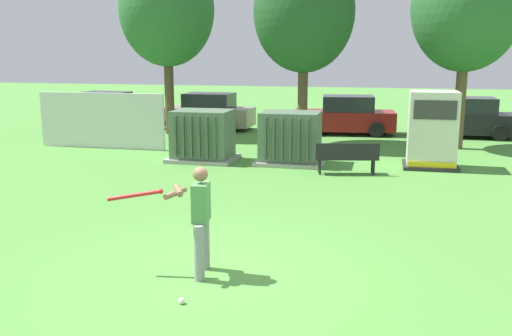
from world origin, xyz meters
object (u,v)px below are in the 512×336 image
at_px(generator_enclosure, 432,130).
at_px(sports_ball, 182,301).
at_px(batter, 198,215).
at_px(parked_car_left_of_center, 207,113).
at_px(park_bench, 347,156).
at_px(parked_car_right_of_center, 345,116).
at_px(parked_car_rightmost, 464,119).
at_px(transformer_mid_west, 290,139).
at_px(parked_car_leftmost, 103,111).
at_px(transformer_west, 203,136).

bearing_deg(generator_enclosure, sports_ball, -110.80).
height_order(batter, parked_car_left_of_center, batter).
height_order(park_bench, parked_car_left_of_center, parked_car_left_of_center).
xyz_separation_m(sports_ball, parked_car_right_of_center, (1.00, 17.27, 0.71)).
bearing_deg(generator_enclosure, park_bench, -146.86).
bearing_deg(parked_car_rightmost, generator_enclosure, -104.49).
relative_size(transformer_mid_west, parked_car_right_of_center, 0.48).
bearing_deg(generator_enclosure, transformer_mid_west, -175.73).
bearing_deg(parked_car_right_of_center, sports_ball, -93.31).
bearing_deg(parked_car_left_of_center, generator_enclosure, -36.09).
bearing_deg(parked_car_leftmost, transformer_west, -43.92).
bearing_deg(sports_ball, batter, 95.77).
bearing_deg(transformer_mid_west, park_bench, -34.16).
relative_size(generator_enclosure, parked_car_rightmost, 0.55).
bearing_deg(sports_ball, transformer_mid_west, 91.09).
xyz_separation_m(transformer_west, parked_car_leftmost, (-7.11, 6.85, -0.04)).
relative_size(parked_car_left_of_center, parked_car_right_of_center, 0.97).
distance_m(park_bench, parked_car_left_of_center, 10.73).
bearing_deg(transformer_mid_west, parked_car_right_of_center, 80.18).
distance_m(parked_car_leftmost, parked_car_right_of_center, 11.13).
relative_size(sports_ball, parked_car_left_of_center, 0.02).
xyz_separation_m(park_bench, parked_car_rightmost, (4.17, 8.39, 0.22)).
bearing_deg(parked_car_leftmost, transformer_mid_west, -34.07).
height_order(transformer_west, sports_ball, transformer_west).
relative_size(transformer_west, parked_car_leftmost, 0.48).
xyz_separation_m(transformer_west, sports_ball, (3.02, -10.23, -0.74)).
xyz_separation_m(transformer_west, transformer_mid_west, (2.82, 0.13, 0.00)).
xyz_separation_m(transformer_mid_west, batter, (0.09, -9.27, 0.19)).
xyz_separation_m(generator_enclosure, sports_ball, (-4.05, -10.67, -1.09)).
height_order(parked_car_left_of_center, parked_car_right_of_center, same).
bearing_deg(transformer_west, parked_car_left_of_center, 106.67).
height_order(park_bench, batter, batter).
bearing_deg(parked_car_rightmost, park_bench, -116.42).
height_order(transformer_west, generator_enclosure, generator_enclosure).
height_order(transformer_mid_west, parked_car_rightmost, same).
distance_m(batter, sports_ball, 1.43).
bearing_deg(park_bench, parked_car_left_of_center, 129.42).
height_order(generator_enclosure, parked_car_left_of_center, generator_enclosure).
relative_size(parked_car_leftmost, parked_car_right_of_center, 1.00).
relative_size(transformer_mid_west, generator_enclosure, 0.91).
relative_size(transformer_mid_west, parked_car_left_of_center, 0.50).
distance_m(transformer_mid_west, parked_car_rightmost, 9.33).
bearing_deg(parked_car_left_of_center, parked_car_rightmost, 0.51).
bearing_deg(batter, parked_car_leftmost, 122.07).
distance_m(batter, parked_car_leftmost, 18.87).
distance_m(parked_car_right_of_center, parked_car_rightmost, 4.82).
height_order(generator_enclosure, parked_car_right_of_center, generator_enclosure).
height_order(batter, sports_ball, batter).
height_order(batter, parked_car_right_of_center, batter).
xyz_separation_m(generator_enclosure, parked_car_right_of_center, (-3.05, 6.60, -0.38)).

